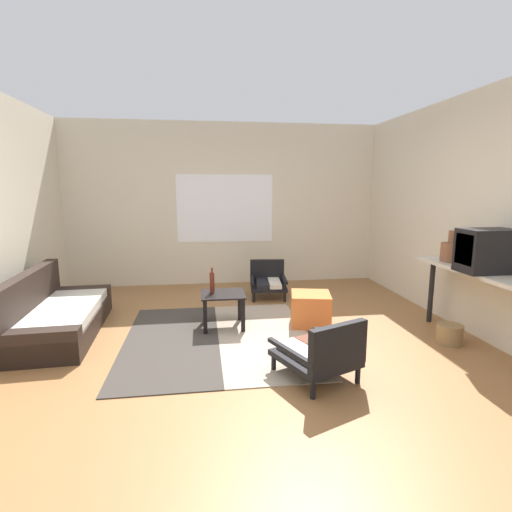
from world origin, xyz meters
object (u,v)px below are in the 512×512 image
(armchair_by_window, at_px, (268,280))
(wicker_basket, at_px, (450,334))
(crt_television, at_px, (488,251))
(console_shelf, at_px, (472,278))
(ottoman_orange, at_px, (310,309))
(clay_vase, at_px, (452,251))
(coffee_table, at_px, (223,301))
(armchair_striped_foreground, at_px, (321,353))
(couch, at_px, (55,316))
(glass_bottle, at_px, (212,282))

(armchair_by_window, relative_size, wicker_basket, 2.47)
(armchair_by_window, bearing_deg, crt_television, -52.29)
(console_shelf, height_order, crt_television, crt_television)
(console_shelf, bearing_deg, ottoman_orange, 152.35)
(clay_vase, bearing_deg, ottoman_orange, 164.18)
(ottoman_orange, distance_m, wicker_basket, 1.52)
(coffee_table, xyz_separation_m, console_shelf, (2.54, -0.85, 0.40))
(armchair_striped_foreground, distance_m, crt_television, 1.98)
(wicker_basket, bearing_deg, console_shelf, -6.54)
(couch, bearing_deg, armchair_by_window, 25.04)
(coffee_table, distance_m, clay_vase, 2.66)
(couch, relative_size, ottoman_orange, 3.97)
(coffee_table, bearing_deg, wicker_basket, -19.29)
(glass_bottle, bearing_deg, armchair_striped_foreground, -59.05)
(console_shelf, height_order, clay_vase, clay_vase)
(ottoman_orange, xyz_separation_m, console_shelf, (1.49, -0.78, 0.52))
(armchair_by_window, bearing_deg, couch, -154.96)
(armchair_by_window, bearing_deg, clay_vase, -44.48)
(couch, height_order, wicker_basket, couch)
(couch, bearing_deg, console_shelf, -11.27)
(crt_television, bearing_deg, console_shelf, 89.06)
(clay_vase, bearing_deg, armchair_by_window, 135.52)
(armchair_striped_foreground, bearing_deg, console_shelf, 17.70)
(armchair_striped_foreground, height_order, glass_bottle, glass_bottle)
(ottoman_orange, xyz_separation_m, crt_television, (1.49, -0.97, 0.84))
(coffee_table, relative_size, armchair_striped_foreground, 0.63)
(ottoman_orange, relative_size, glass_bottle, 1.49)
(armchair_by_window, bearing_deg, coffee_table, -120.73)
(console_shelf, xyz_separation_m, clay_vase, (0.00, 0.36, 0.22))
(couch, xyz_separation_m, crt_television, (4.42, -1.07, 0.81))
(couch, bearing_deg, coffee_table, -1.08)
(armchair_by_window, bearing_deg, wicker_basket, -52.50)
(coffee_table, height_order, clay_vase, clay_vase)
(couch, height_order, coffee_table, couch)
(console_shelf, distance_m, clay_vase, 0.42)
(armchair_striped_foreground, distance_m, wicker_basket, 1.72)
(ottoman_orange, bearing_deg, console_shelf, -27.65)
(clay_vase, height_order, wicker_basket, clay_vase)
(couch, distance_m, coffee_table, 1.89)
(armchair_by_window, distance_m, armchair_striped_foreground, 2.68)
(console_shelf, relative_size, glass_bottle, 4.89)
(crt_television, bearing_deg, coffee_table, 157.72)
(armchair_by_window, height_order, armchair_striped_foreground, armchair_striped_foreground)
(glass_bottle, bearing_deg, ottoman_orange, -5.22)
(coffee_table, xyz_separation_m, armchair_striped_foreground, (0.75, -1.42, -0.07))
(console_shelf, bearing_deg, crt_television, -90.94)
(crt_television, xyz_separation_m, wicker_basket, (-0.18, 0.21, -0.93))
(coffee_table, bearing_deg, armchair_by_window, 59.27)
(glass_bottle, bearing_deg, coffee_table, -19.22)
(armchair_striped_foreground, bearing_deg, coffee_table, 117.95)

